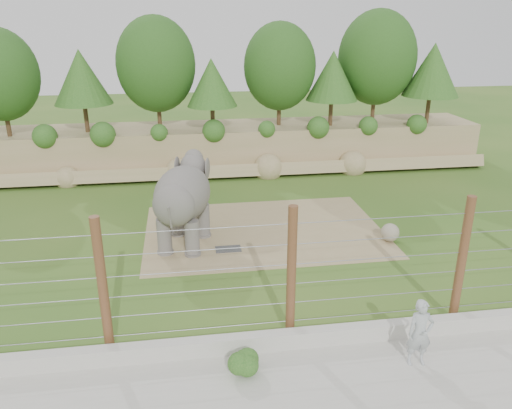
{
  "coord_description": "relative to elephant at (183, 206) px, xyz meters",
  "views": [
    {
      "loc": [
        -2.75,
        -16.28,
        8.61
      ],
      "look_at": [
        0.0,
        2.0,
        1.6
      ],
      "focal_mm": 35.0,
      "sensor_mm": 36.0,
      "label": 1
    }
  ],
  "objects": [
    {
      "name": "stone_ball",
      "position": [
        8.23,
        -0.93,
        -1.29
      ],
      "size": [
        0.74,
        0.74,
        0.74
      ],
      "primitive_type": "sphere",
      "color": "#7C715D",
      "rests_on": "dirt_patch"
    },
    {
      "name": "retaining_wall",
      "position": [
        2.86,
        -7.11,
        -1.43
      ],
      "size": [
        26.0,
        0.35,
        0.5
      ],
      "primitive_type": "cube",
      "color": "beige",
      "rests_on": "ground"
    },
    {
      "name": "ground",
      "position": [
        2.86,
        -2.11,
        -1.68
      ],
      "size": [
        90.0,
        90.0,
        0.0
      ],
      "primitive_type": "plane",
      "color": "#33621E",
      "rests_on": "ground"
    },
    {
      "name": "elephant",
      "position": [
        0.0,
        0.0,
        0.0
      ],
      "size": [
        2.87,
        4.48,
        3.35
      ],
      "primitive_type": null,
      "rotation": [
        0.0,
        0.0,
        -0.28
      ],
      "color": "#66615B",
      "rests_on": "ground"
    },
    {
      "name": "walkway_shrub",
      "position": [
        1.29,
        -7.91,
        -1.29
      ],
      "size": [
        0.75,
        0.75,
        0.75
      ],
      "primitive_type": "sphere",
      "color": "#23591C",
      "rests_on": "walkway"
    },
    {
      "name": "back_embankment",
      "position": [
        3.45,
        10.57,
        2.29
      ],
      "size": [
        30.0,
        5.52,
        8.77
      ],
      "color": "#968958",
      "rests_on": "ground"
    },
    {
      "name": "drain_grate",
      "position": [
        1.66,
        -0.75,
        -1.64
      ],
      "size": [
        1.0,
        0.6,
        0.03
      ],
      "primitive_type": "cube",
      "color": "#262628",
      "rests_on": "dirt_patch"
    },
    {
      "name": "walkway",
      "position": [
        2.86,
        -9.11,
        -1.67
      ],
      "size": [
        26.0,
        4.0,
        0.01
      ],
      "primitive_type": "cube",
      "color": "beige",
      "rests_on": "ground"
    },
    {
      "name": "zookeeper",
      "position": [
        5.91,
        -8.3,
        -0.73
      ],
      "size": [
        0.7,
        0.48,
        1.87
      ],
      "primitive_type": "imported",
      "rotation": [
        0.0,
        0.0,
        -0.04
      ],
      "color": "silver",
      "rests_on": "walkway"
    },
    {
      "name": "barrier_fence",
      "position": [
        2.86,
        -6.61,
        0.32
      ],
      "size": [
        20.26,
        0.26,
        4.0
      ],
      "color": "brown",
      "rests_on": "ground"
    },
    {
      "name": "dirt_patch",
      "position": [
        3.36,
        0.89,
        -1.67
      ],
      "size": [
        10.0,
        7.0,
        0.02
      ],
      "primitive_type": "cube",
      "color": "#9F885D",
      "rests_on": "ground"
    }
  ]
}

